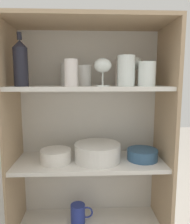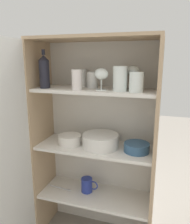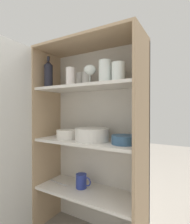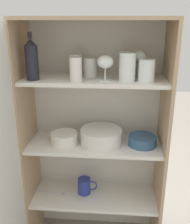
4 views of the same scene
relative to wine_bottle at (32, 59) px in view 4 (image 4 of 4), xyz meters
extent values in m
cube|color=silver|center=(0.31, 0.23, -0.50)|extent=(0.80, 0.02, 1.39)
cube|color=tan|center=(-0.08, 0.07, -0.50)|extent=(0.02, 0.33, 1.39)
cube|color=tan|center=(0.71, 0.07, -0.50)|extent=(0.02, 0.33, 1.39)
cube|color=tan|center=(0.31, 0.07, 0.20)|extent=(0.80, 0.33, 0.02)
cube|color=silver|center=(0.31, 0.07, -0.87)|extent=(0.77, 0.29, 0.02)
cube|color=silver|center=(0.31, 0.07, -0.50)|extent=(0.77, 0.29, 0.02)
cube|color=silver|center=(0.31, 0.07, -0.12)|extent=(0.77, 0.29, 0.02)
cube|color=silver|center=(-0.07, -0.29, -0.50)|extent=(0.05, 0.40, 1.39)
cylinder|color=white|center=(0.49, 0.01, -0.03)|extent=(0.08, 0.08, 0.14)
cylinder|color=silver|center=(0.23, -0.02, -0.04)|extent=(0.06, 0.06, 0.12)
cylinder|color=white|center=(0.29, 0.10, -0.05)|extent=(0.07, 0.07, 0.10)
cylinder|color=silver|center=(0.49, 0.15, -0.04)|extent=(0.07, 0.07, 0.14)
cylinder|color=white|center=(0.20, 0.14, -0.05)|extent=(0.07, 0.07, 0.12)
cylinder|color=white|center=(0.58, 0.00, -0.05)|extent=(0.08, 0.08, 0.11)
cylinder|color=white|center=(0.37, 0.01, -0.10)|extent=(0.06, 0.06, 0.01)
cylinder|color=white|center=(0.37, 0.01, -0.07)|extent=(0.01, 0.01, 0.06)
ellipsoid|color=white|center=(0.37, 0.01, -0.01)|extent=(0.08, 0.08, 0.07)
cylinder|color=white|center=(0.55, 0.10, -0.10)|extent=(0.07, 0.07, 0.01)
cylinder|color=white|center=(0.55, 0.10, -0.06)|extent=(0.01, 0.01, 0.07)
ellipsoid|color=white|center=(0.55, 0.10, 0.01)|extent=(0.08, 0.08, 0.07)
cylinder|color=black|center=(0.00, 0.00, -0.02)|extent=(0.07, 0.07, 0.17)
cone|color=black|center=(0.00, 0.00, 0.08)|extent=(0.07, 0.07, 0.03)
cylinder|color=black|center=(0.00, 0.00, 0.12)|extent=(0.02, 0.02, 0.03)
cylinder|color=silver|center=(0.35, 0.07, -0.49)|extent=(0.24, 0.24, 0.01)
cylinder|color=silver|center=(0.35, 0.07, -0.48)|extent=(0.24, 0.24, 0.01)
cylinder|color=silver|center=(0.35, 0.07, -0.47)|extent=(0.24, 0.24, 0.01)
cylinder|color=silver|center=(0.35, 0.07, -0.46)|extent=(0.24, 0.24, 0.01)
cylinder|color=silver|center=(0.35, 0.07, -0.45)|extent=(0.24, 0.24, 0.01)
cylinder|color=silver|center=(0.35, 0.07, -0.44)|extent=(0.24, 0.24, 0.01)
cylinder|color=silver|center=(0.35, 0.07, -0.44)|extent=(0.24, 0.24, 0.01)
cylinder|color=silver|center=(0.35, 0.07, -0.43)|extent=(0.24, 0.24, 0.01)
cylinder|color=silver|center=(0.35, 0.07, -0.42)|extent=(0.24, 0.24, 0.01)
cylinder|color=silver|center=(0.35, 0.07, -0.41)|extent=(0.24, 0.24, 0.01)
cylinder|color=silver|center=(0.14, 0.05, -0.46)|extent=(0.16, 0.16, 0.07)
torus|color=silver|center=(0.14, 0.05, -0.43)|extent=(0.16, 0.16, 0.01)
cylinder|color=#33567A|center=(0.59, 0.07, -0.47)|extent=(0.16, 0.16, 0.06)
torus|color=#33567A|center=(0.59, 0.07, -0.44)|extent=(0.16, 0.16, 0.01)
cylinder|color=#283893|center=(0.25, 0.09, -0.81)|extent=(0.08, 0.08, 0.10)
torus|color=#283893|center=(0.30, 0.09, -0.80)|extent=(0.07, 0.01, 0.07)
cylinder|color=silver|center=(0.04, 0.06, -0.86)|extent=(0.16, 0.03, 0.01)
ellipsoid|color=silver|center=(0.12, 0.05, -0.85)|extent=(0.04, 0.03, 0.01)
camera|label=1|loc=(0.29, -1.03, -0.07)|focal=35.00mm
camera|label=2|loc=(0.73, -1.24, 0.07)|focal=35.00mm
camera|label=3|loc=(1.00, -0.98, -0.28)|focal=28.00mm
camera|label=4|loc=(0.43, -1.31, 0.20)|focal=42.00mm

